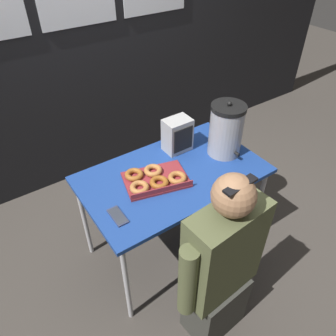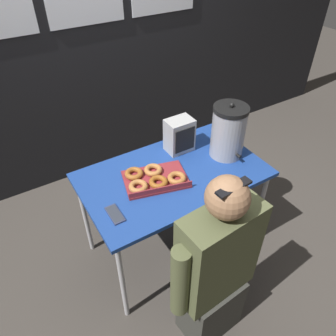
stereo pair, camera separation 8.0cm
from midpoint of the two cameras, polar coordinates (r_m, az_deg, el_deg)
ground_plane at (r=2.69m, az=-0.16°, el=-13.33°), size 12.00×12.00×0.00m
back_wall at (r=2.95m, az=-15.62°, el=20.31°), size 6.00×0.11×2.48m
folding_table at (r=2.17m, az=-0.19°, el=-2.01°), size 1.20×0.72×0.76m
donut_box at (r=2.06m, az=-3.54°, el=-1.96°), size 0.45×0.36×0.05m
coffee_urn at (r=2.24m, az=9.07°, el=6.58°), size 0.23×0.26×0.40m
cell_phone at (r=1.89m, az=-9.97°, el=-8.27°), size 0.07×0.15×0.01m
space_heater at (r=2.28m, az=0.64°, el=5.75°), size 0.19×0.14×0.24m
person_seated at (r=1.87m, az=7.92°, el=-16.99°), size 0.58×0.26×1.24m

